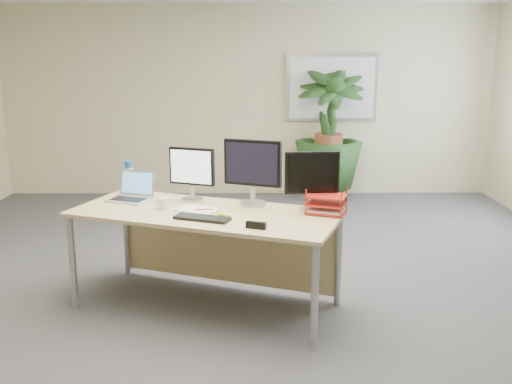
{
  "coord_description": "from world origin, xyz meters",
  "views": [
    {
      "loc": [
        0.05,
        -4.25,
        2.0
      ],
      "look_at": [
        0.09,
        0.35,
        0.89
      ],
      "focal_mm": 40.0,
      "sensor_mm": 36.0,
      "label": 1
    }
  ],
  "objects_px": {
    "floor_plant": "(328,146)",
    "monitor_right": "(253,168)",
    "desk": "(212,228)",
    "monitor_left": "(192,171)",
    "laptop": "(132,193)"
  },
  "relations": [
    {
      "from": "desk",
      "to": "floor_plant",
      "type": "xyz_separation_m",
      "value": [
        1.41,
        3.51,
        0.12
      ]
    },
    {
      "from": "floor_plant",
      "to": "monitor_left",
      "type": "xyz_separation_m",
      "value": [
        -1.59,
        -3.27,
        0.31
      ]
    },
    {
      "from": "desk",
      "to": "monitor_right",
      "type": "bearing_deg",
      "value": 14.23
    },
    {
      "from": "monitor_left",
      "to": "monitor_right",
      "type": "xyz_separation_m",
      "value": [
        0.51,
        -0.16,
        0.05
      ]
    },
    {
      "from": "floor_plant",
      "to": "monitor_right",
      "type": "height_order",
      "value": "floor_plant"
    },
    {
      "from": "desk",
      "to": "monitor_left",
      "type": "xyz_separation_m",
      "value": [
        -0.17,
        0.24,
        0.43
      ]
    },
    {
      "from": "floor_plant",
      "to": "monitor_right",
      "type": "relative_size",
      "value": 2.79
    },
    {
      "from": "floor_plant",
      "to": "laptop",
      "type": "bearing_deg",
      "value": -123.02
    },
    {
      "from": "monitor_right",
      "to": "laptop",
      "type": "distance_m",
      "value": 1.07
    },
    {
      "from": "desk",
      "to": "laptop",
      "type": "xyz_separation_m",
      "value": [
        -0.69,
        0.28,
        0.23
      ]
    },
    {
      "from": "monitor_left",
      "to": "monitor_right",
      "type": "distance_m",
      "value": 0.54
    },
    {
      "from": "desk",
      "to": "monitor_right",
      "type": "relative_size",
      "value": 4.22
    },
    {
      "from": "monitor_left",
      "to": "laptop",
      "type": "height_order",
      "value": "monitor_left"
    },
    {
      "from": "desk",
      "to": "monitor_left",
      "type": "height_order",
      "value": "monitor_left"
    },
    {
      "from": "monitor_left",
      "to": "floor_plant",
      "type": "bearing_deg",
      "value": 64.12
    }
  ]
}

